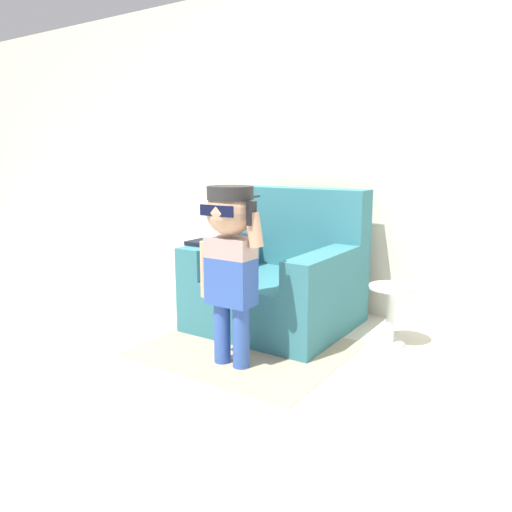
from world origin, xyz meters
The scene contains 6 objects.
ground_plane centered at (0.00, 0.00, 0.00)m, with size 10.00×10.00×0.00m, color beige.
wall_back centered at (0.00, 0.67, 1.30)m, with size 10.00×0.05×2.60m.
armchair centered at (-0.19, 0.08, 0.34)m, with size 1.06×1.00×1.00m.
person_child centered at (-0.04, -0.74, 0.71)m, with size 0.44×0.33×1.07m.
side_table centered at (0.64, 0.09, 0.25)m, with size 0.30×0.30×0.40m.
rug centered at (-0.11, -0.49, 0.00)m, with size 1.26×1.07×0.01m.
Camera 1 is at (1.63, -3.02, 1.22)m, focal length 35.00 mm.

